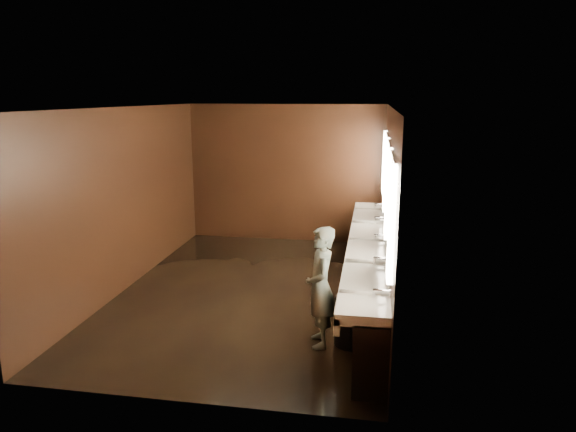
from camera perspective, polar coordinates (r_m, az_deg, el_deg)
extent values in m
plane|color=black|center=(8.08, -3.88, -8.32)|extent=(6.00, 6.00, 0.00)
cube|color=#2D2D2B|center=(7.52, -4.22, 11.95)|extent=(4.00, 6.00, 0.02)
cube|color=black|center=(10.57, -0.24, 4.74)|extent=(4.00, 0.02, 2.80)
cube|color=black|center=(4.91, -12.27, -5.68)|extent=(4.00, 0.02, 2.80)
cube|color=black|center=(8.37, -17.49, 1.85)|extent=(0.02, 6.00, 2.80)
cube|color=black|center=(7.47, 11.04, 0.90)|extent=(0.02, 6.00, 2.80)
cube|color=black|center=(7.74, 9.38, -6.26)|extent=(0.36, 5.40, 0.81)
cube|color=silver|center=(7.60, 8.79, -3.07)|extent=(0.55, 5.40, 0.12)
cube|color=silver|center=(7.63, 6.92, -3.57)|extent=(0.06, 5.40, 0.18)
cylinder|color=silver|center=(5.47, 10.40, -8.15)|extent=(0.18, 0.04, 0.04)
cylinder|color=silver|center=(6.51, 10.30, -4.64)|extent=(0.18, 0.04, 0.04)
cylinder|color=silver|center=(7.57, 10.23, -2.10)|extent=(0.18, 0.04, 0.04)
cylinder|color=silver|center=(8.63, 10.17, -0.19)|extent=(0.18, 0.04, 0.04)
cylinder|color=silver|center=(9.71, 10.13, 1.30)|extent=(0.18, 0.04, 0.04)
cube|color=#FBE5C2|center=(5.05, 11.46, -0.95)|extent=(0.06, 0.22, 1.15)
cube|color=white|center=(5.83, 11.38, 0.95)|extent=(0.03, 1.32, 1.15)
cube|color=#FBE5C2|center=(6.62, 11.07, 2.41)|extent=(0.06, 0.23, 1.15)
cube|color=white|center=(7.40, 11.05, 3.55)|extent=(0.03, 1.32, 1.15)
cube|color=#FBE5C2|center=(8.19, 10.82, 4.48)|extent=(0.06, 0.23, 1.15)
cube|color=white|center=(8.99, 10.83, 5.24)|extent=(0.03, 1.32, 1.15)
cube|color=#FBE5C2|center=(9.78, 10.66, 5.89)|extent=(0.06, 0.22, 1.15)
imported|color=#83BAC4|center=(6.19, 3.65, -7.87)|extent=(0.47, 0.61, 1.48)
cylinder|color=black|center=(6.38, 7.01, -11.46)|extent=(0.49, 0.49, 0.62)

